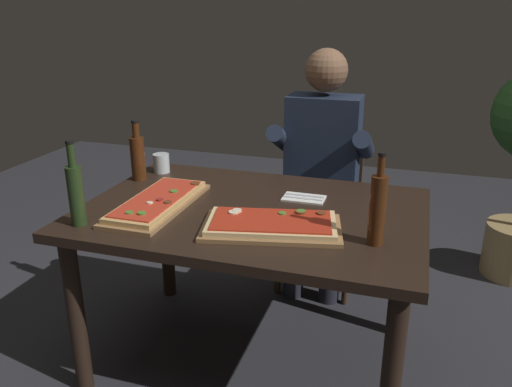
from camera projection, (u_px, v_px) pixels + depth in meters
The scene contains 11 objects.
ground_plane at pixel (253, 357), 2.40m from camera, with size 6.40×6.40×0.00m, color #2D2D33.
dining_table at pixel (252, 230), 2.18m from camera, with size 1.40×0.96×0.74m.
pizza_rectangular_front at pixel (272, 225), 1.94m from camera, with size 0.57×0.39×0.05m.
pizza_rectangular_left at pixel (158, 202), 2.17m from camera, with size 0.24×0.57×0.05m.
wine_bottle_dark at pixel (378, 208), 1.79m from camera, with size 0.06×0.06×0.33m.
oil_bottle_amber at pixel (138, 156), 2.47m from camera, with size 0.07×0.07×0.29m.
vinegar_bottle_green at pixel (76, 192), 1.95m from camera, with size 0.06×0.06×0.33m.
tumbler_near_camera at pixel (161, 163), 2.60m from camera, with size 0.08×0.08×0.09m.
napkin_cutlery_set at pixel (304, 198), 2.25m from camera, with size 0.18×0.11×0.01m.
diner_chair at pixel (323, 200), 2.96m from camera, with size 0.44×0.44×0.87m.
seated_diner at pixel (321, 163), 2.77m from camera, with size 0.53×0.41×1.33m.
Camera 1 is at (0.62, -1.90, 1.54)m, focal length 36.51 mm.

